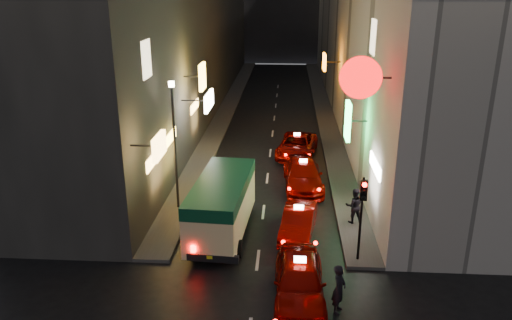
% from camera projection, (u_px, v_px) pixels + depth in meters
% --- Properties ---
extents(building_left, '(7.68, 52.00, 18.00)m').
position_uv_depth(building_left, '(181.00, 3.00, 41.59)').
color(building_left, '#3B3936').
rests_on(building_left, ground).
extents(building_right, '(7.98, 52.00, 18.00)m').
position_uv_depth(building_right, '(375.00, 3.00, 40.62)').
color(building_right, '#BBB4AC').
rests_on(building_right, ground).
extents(sidewalk_left, '(1.50, 52.00, 0.15)m').
position_uv_depth(sidewalk_left, '(228.00, 108.00, 44.36)').
color(sidewalk_left, '#474542').
rests_on(sidewalk_left, ground).
extents(sidewalk_right, '(1.50, 52.00, 0.15)m').
position_uv_depth(sidewalk_right, '(324.00, 110.00, 43.84)').
color(sidewalk_right, '#474542').
rests_on(sidewalk_right, ground).
extents(minibus, '(2.51, 6.13, 2.58)m').
position_uv_depth(minibus, '(222.00, 201.00, 21.68)').
color(minibus, '#F6DD99').
rests_on(minibus, ground).
extents(taxi_near, '(2.30, 5.52, 1.92)m').
position_uv_depth(taxi_near, '(300.00, 277.00, 17.38)').
color(taxi_near, '#7C0400').
rests_on(taxi_near, ground).
extents(taxi_second, '(2.50, 4.81, 1.63)m').
position_uv_depth(taxi_second, '(298.00, 220.00, 21.94)').
color(taxi_second, '#7C0400').
rests_on(taxi_second, ground).
extents(taxi_third, '(2.46, 5.37, 1.84)m').
position_uv_depth(taxi_third, '(303.00, 173.00, 27.12)').
color(taxi_third, '#7C0400').
rests_on(taxi_third, ground).
extents(taxi_far, '(2.82, 5.26, 1.76)m').
position_uv_depth(taxi_far, '(297.00, 144.00, 32.09)').
color(taxi_far, '#7C0400').
rests_on(taxi_far, ground).
extents(pedestrian_crossing, '(0.63, 0.77, 2.01)m').
position_uv_depth(pedestrian_crossing, '(339.00, 286.00, 16.67)').
color(pedestrian_crossing, black).
rests_on(pedestrian_crossing, ground).
extents(pedestrian_sidewalk, '(0.74, 0.49, 1.88)m').
position_uv_depth(pedestrian_sidewalk, '(354.00, 203.00, 22.70)').
color(pedestrian_sidewalk, black).
rests_on(pedestrian_sidewalk, sidewalk_right).
extents(traffic_light, '(0.26, 0.43, 3.50)m').
position_uv_depth(traffic_light, '(363.00, 202.00, 18.98)').
color(traffic_light, black).
rests_on(traffic_light, sidewalk_right).
extents(lamp_post, '(0.28, 0.28, 6.22)m').
position_uv_depth(lamp_post, '(174.00, 138.00, 23.38)').
color(lamp_post, black).
rests_on(lamp_post, sidewalk_left).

